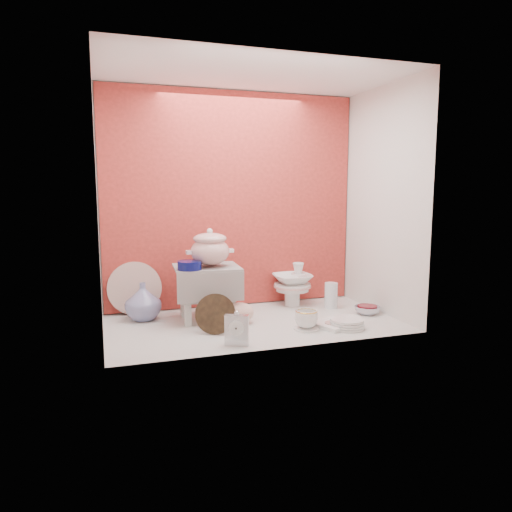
{
  "coord_description": "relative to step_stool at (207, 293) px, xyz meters",
  "views": [
    {
      "loc": [
        -0.9,
        -2.76,
        0.84
      ],
      "look_at": [
        0.02,
        0.02,
        0.42
      ],
      "focal_mm": 33.58,
      "sensor_mm": 36.0,
      "label": 1
    }
  ],
  "objects": [
    {
      "name": "ground",
      "position": [
        0.26,
        -0.17,
        -0.17
      ],
      "size": [
        1.8,
        1.8,
        0.0
      ],
      "primitive_type": "plane",
      "color": "silver",
      "rests_on": "ground"
    },
    {
      "name": "niche_shell",
      "position": [
        0.26,
        0.01,
        0.76
      ],
      "size": [
        1.86,
        1.03,
        1.53
      ],
      "color": "#CA3932",
      "rests_on": "ground"
    },
    {
      "name": "step_stool",
      "position": [
        0.0,
        0.0,
        0.0
      ],
      "size": [
        0.43,
        0.38,
        0.35
      ],
      "primitive_type": null,
      "rotation": [
        0.0,
        0.0,
        -0.07
      ],
      "color": "silver",
      "rests_on": "ground"
    },
    {
      "name": "soup_tureen",
      "position": [
        0.02,
        -0.03,
        0.3
      ],
      "size": [
        0.33,
        0.33,
        0.24
      ],
      "primitive_type": null,
      "rotation": [
        0.0,
        0.0,
        0.17
      ],
      "color": "white",
      "rests_on": "step_stool"
    },
    {
      "name": "cobalt_bowl",
      "position": [
        -0.13,
        -0.1,
        0.2
      ],
      "size": [
        0.19,
        0.19,
        0.05
      ],
      "primitive_type": "cylinder",
      "rotation": [
        0.0,
        0.0,
        0.42
      ],
      "color": "#0A0D4E",
      "rests_on": "step_stool"
    },
    {
      "name": "floral_platter",
      "position": [
        -0.43,
        0.28,
        0.0
      ],
      "size": [
        0.36,
        0.07,
        0.35
      ],
      "primitive_type": null,
      "rotation": [
        0.0,
        0.0,
        -0.04
      ],
      "color": "white",
      "rests_on": "ground"
    },
    {
      "name": "blue_white_vase",
      "position": [
        -0.39,
        0.12,
        -0.05
      ],
      "size": [
        0.24,
        0.24,
        0.24
      ],
      "primitive_type": "imported",
      "rotation": [
        0.0,
        0.0,
        -0.02
      ],
      "color": "silver",
      "rests_on": "ground"
    },
    {
      "name": "lacquer_tray",
      "position": [
        -0.02,
        -0.31,
        -0.06
      ],
      "size": [
        0.25,
        0.17,
        0.23
      ],
      "primitive_type": null,
      "rotation": [
        0.0,
        0.0,
        -0.42
      ],
      "color": "black",
      "rests_on": "ground"
    },
    {
      "name": "mantel_clock",
      "position": [
        0.04,
        -0.54,
        -0.08
      ],
      "size": [
        0.14,
        0.09,
        0.19
      ],
      "primitive_type": "cube",
      "rotation": [
        0.0,
        0.0,
        -0.38
      ],
      "color": "silver",
      "rests_on": "ground"
    },
    {
      "name": "plush_pig",
      "position": [
        0.17,
        -0.15,
        -0.1
      ],
      "size": [
        0.26,
        0.2,
        0.14
      ],
      "primitive_type": "ellipsoid",
      "rotation": [
        0.0,
        0.0,
        -0.16
      ],
      "color": "beige",
      "rests_on": "ground"
    },
    {
      "name": "teacup_saucer",
      "position": [
        0.52,
        -0.4,
        -0.17
      ],
      "size": [
        0.16,
        0.16,
        0.01
      ],
      "primitive_type": "cylinder",
      "rotation": [
        0.0,
        0.0,
        -0.08
      ],
      "color": "white",
      "rests_on": "ground"
    },
    {
      "name": "gold_rim_teacup",
      "position": [
        0.52,
        -0.4,
        -0.11
      ],
      "size": [
        0.17,
        0.17,
        0.11
      ],
      "primitive_type": "imported",
      "rotation": [
        0.0,
        0.0,
        -0.29
      ],
      "color": "white",
      "rests_on": "teacup_saucer"
    },
    {
      "name": "lattice_dish",
      "position": [
        0.69,
        -0.41,
        -0.16
      ],
      "size": [
        0.25,
        0.25,
        0.03
      ],
      "primitive_type": "cube",
      "rotation": [
        0.0,
        0.0,
        0.4
      ],
      "color": "white",
      "rests_on": "ground"
    },
    {
      "name": "dinner_plate_stack",
      "position": [
        0.76,
        -0.45,
        -0.14
      ],
      "size": [
        0.23,
        0.23,
        0.06
      ],
      "primitive_type": "cylinder",
      "rotation": [
        0.0,
        0.0,
        -0.1
      ],
      "color": "white",
      "rests_on": "ground"
    },
    {
      "name": "crystal_bowl",
      "position": [
        1.05,
        -0.2,
        -0.15
      ],
      "size": [
        0.22,
        0.22,
        0.05
      ],
      "primitive_type": "imported",
      "rotation": [
        0.0,
        0.0,
        -0.36
      ],
      "color": "silver",
      "rests_on": "ground"
    },
    {
      "name": "clear_glass_vase",
      "position": [
        0.89,
        0.02,
        -0.08
      ],
      "size": [
        0.1,
        0.1,
        0.18
      ],
      "primitive_type": "cylinder",
      "rotation": [
        0.0,
        0.0,
        -0.12
      ],
      "color": "silver",
      "rests_on": "ground"
    },
    {
      "name": "porcelain_tower",
      "position": [
        0.66,
        0.17,
        -0.02
      ],
      "size": [
        0.31,
        0.31,
        0.31
      ],
      "primitive_type": null,
      "rotation": [
        0.0,
        0.0,
        -0.16
      ],
      "color": "white",
      "rests_on": "ground"
    }
  ]
}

